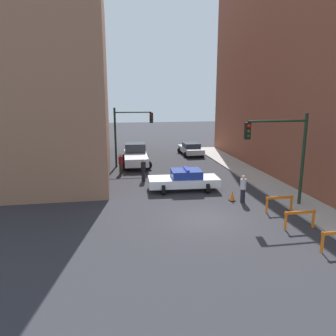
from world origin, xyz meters
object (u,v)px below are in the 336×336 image
object	(u,v)px
pedestrian_sidewalk	(243,188)
pedestrian_corner	(121,164)
police_car	(184,180)
barrier_back	(279,201)
white_truck	(136,155)
barrier_mid	(300,217)
parked_car_near	(191,149)
pedestrian_crossing	(143,170)
traffic_light_near	(285,146)
traffic_cone	(232,196)
traffic_light_far	(128,128)

from	to	relation	value
pedestrian_sidewalk	pedestrian_corner	bearing A→B (deg)	-35.81
police_car	barrier_back	xyz separation A→B (m)	(4.23, -5.01, -0.11)
white_truck	pedestrian_corner	world-z (taller)	white_truck
barrier_mid	pedestrian_corner	bearing A→B (deg)	122.65
white_truck	parked_car_near	world-z (taller)	white_truck
white_truck	parked_car_near	bearing A→B (deg)	35.82
pedestrian_sidewalk	barrier_mid	xyz separation A→B (m)	(1.15, -4.23, -0.24)
barrier_back	barrier_mid	bearing A→B (deg)	-94.30
white_truck	barrier_mid	xyz separation A→B (m)	(6.70, -15.79, -0.29)
pedestrian_crossing	parked_car_near	bearing A→B (deg)	-75.20
parked_car_near	barrier_mid	bearing A→B (deg)	-90.39
traffic_light_near	white_truck	xyz separation A→B (m)	(-7.37, 12.70, -2.62)
police_car	traffic_cone	distance (m)	3.65
police_car	pedestrian_corner	world-z (taller)	pedestrian_corner
traffic_light_near	traffic_cone	world-z (taller)	traffic_light_near
police_car	pedestrian_corner	bearing A→B (deg)	40.01
pedestrian_sidewalk	traffic_cone	xyz separation A→B (m)	(-0.52, 0.35, -0.54)
traffic_light_near	parked_car_near	bearing A→B (deg)	94.10
traffic_cone	pedestrian_crossing	bearing A→B (deg)	131.18
white_truck	barrier_back	distance (m)	15.14
traffic_light_far	traffic_cone	size ratio (longest dim) A/B	7.93
traffic_light_near	traffic_light_far	bearing A→B (deg)	122.86
police_car	parked_car_near	world-z (taller)	police_car
traffic_light_far	parked_car_near	size ratio (longest dim) A/B	1.19
traffic_light_far	police_car	distance (m)	9.24
traffic_light_far	barrier_mid	size ratio (longest dim) A/B	3.25
white_truck	pedestrian_sidewalk	distance (m)	12.82
traffic_light_far	barrier_back	distance (m)	15.46
parked_car_near	barrier_mid	size ratio (longest dim) A/B	2.72
pedestrian_sidewalk	barrier_mid	world-z (taller)	pedestrian_sidewalk
police_car	pedestrian_corner	size ratio (longest dim) A/B	2.88
pedestrian_crossing	traffic_light_far	bearing A→B (deg)	-35.00
white_truck	barrier_back	world-z (taller)	white_truck
white_truck	barrier_mid	world-z (taller)	white_truck
traffic_light_far	white_truck	bearing A→B (deg)	22.38
traffic_light_near	police_car	bearing A→B (deg)	138.25
traffic_cone	police_car	bearing A→B (deg)	131.26
pedestrian_crossing	pedestrian_sidewalk	world-z (taller)	same
traffic_light_near	pedestrian_sidewalk	size ratio (longest dim) A/B	3.13
traffic_light_near	pedestrian_crossing	size ratio (longest dim) A/B	3.13
parked_car_near	traffic_light_near	bearing A→B (deg)	-87.82
pedestrian_crossing	white_truck	bearing A→B (deg)	-42.02
police_car	barrier_back	bearing A→B (deg)	-136.94
traffic_light_near	barrier_mid	size ratio (longest dim) A/B	3.25
traffic_light_near	barrier_back	world-z (taller)	traffic_light_near
traffic_light_near	traffic_light_far	size ratio (longest dim) A/B	1.00
white_truck	parked_car_near	distance (m)	7.44
parked_car_near	barrier_mid	distance (m)	19.95
parked_car_near	pedestrian_sidewalk	xyz separation A→B (m)	(-0.62, -15.72, 0.19)
barrier_back	pedestrian_crossing	bearing A→B (deg)	130.52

